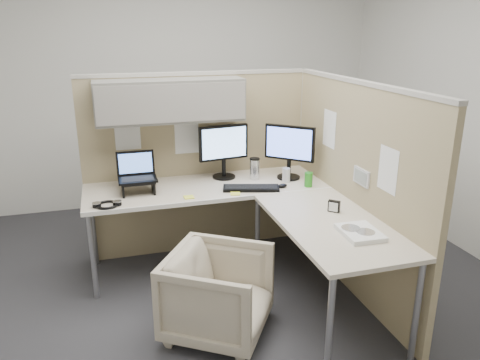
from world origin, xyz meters
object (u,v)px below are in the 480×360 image
object	(u,v)px
office_chair	(218,290)
monitor_left	(224,147)
keyboard	(251,188)
desk	(248,205)

from	to	relation	value
office_chair	monitor_left	distance (m)	1.36
monitor_left	keyboard	size ratio (longest dim) A/B	1.03
office_chair	keyboard	distance (m)	0.98
desk	office_chair	bearing A→B (deg)	-124.25
desk	keyboard	bearing A→B (deg)	65.64
monitor_left	office_chair	bearing A→B (deg)	-114.55
desk	office_chair	distance (m)	0.76
desk	monitor_left	xyz separation A→B (m)	(-0.04, 0.58, 0.32)
desk	monitor_left	size ratio (longest dim) A/B	4.29
office_chair	monitor_left	bearing A→B (deg)	16.57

